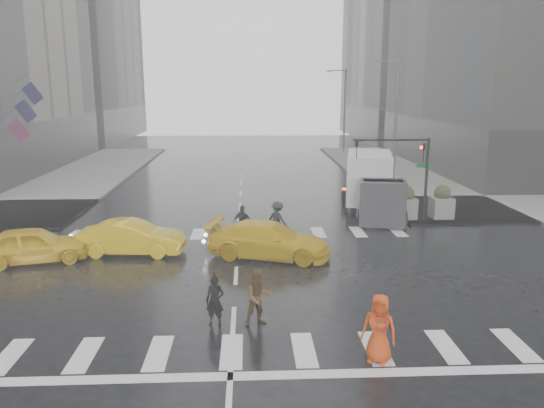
{
  "coord_description": "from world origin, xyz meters",
  "views": [
    {
      "loc": [
        0.48,
        -19.39,
        7.13
      ],
      "look_at": [
        1.49,
        2.0,
        2.37
      ],
      "focal_mm": 35.0,
      "sensor_mm": 36.0,
      "label": 1
    }
  ],
  "objects_px": {
    "pedestrian_brown": "(259,297)",
    "box_truck": "(372,184)",
    "pedestrian_orange": "(379,328)",
    "taxi_front": "(33,245)",
    "traffic_signal_pole": "(409,162)",
    "taxi_mid": "(132,238)"
  },
  "relations": [
    {
      "from": "pedestrian_brown",
      "to": "taxi_front",
      "type": "bearing_deg",
      "value": 127.02
    },
    {
      "from": "pedestrian_brown",
      "to": "taxi_mid",
      "type": "xyz_separation_m",
      "value": [
        -5.34,
        7.25,
        -0.15
      ]
    },
    {
      "from": "taxi_front",
      "to": "pedestrian_brown",
      "type": "bearing_deg",
      "value": -139.73
    },
    {
      "from": "pedestrian_brown",
      "to": "box_truck",
      "type": "distance_m",
      "value": 15.36
    },
    {
      "from": "traffic_signal_pole",
      "to": "pedestrian_orange",
      "type": "height_order",
      "value": "traffic_signal_pole"
    },
    {
      "from": "traffic_signal_pole",
      "to": "taxi_mid",
      "type": "bearing_deg",
      "value": -159.43
    },
    {
      "from": "pedestrian_orange",
      "to": "taxi_front",
      "type": "relative_size",
      "value": 0.43
    },
    {
      "from": "taxi_front",
      "to": "box_truck",
      "type": "relative_size",
      "value": 0.68
    },
    {
      "from": "pedestrian_orange",
      "to": "taxi_front",
      "type": "bearing_deg",
      "value": 172.62
    },
    {
      "from": "pedestrian_orange",
      "to": "taxi_mid",
      "type": "bearing_deg",
      "value": 159.21
    },
    {
      "from": "traffic_signal_pole",
      "to": "pedestrian_brown",
      "type": "bearing_deg",
      "value": -123.68
    },
    {
      "from": "taxi_mid",
      "to": "pedestrian_orange",
      "type": "bearing_deg",
      "value": -134.69
    },
    {
      "from": "pedestrian_brown",
      "to": "box_truck",
      "type": "xyz_separation_m",
      "value": [
        6.67,
        13.8,
        0.94
      ]
    },
    {
      "from": "pedestrian_brown",
      "to": "box_truck",
      "type": "bearing_deg",
      "value": 45.83
    },
    {
      "from": "pedestrian_brown",
      "to": "taxi_front",
      "type": "height_order",
      "value": "pedestrian_brown"
    },
    {
      "from": "traffic_signal_pole",
      "to": "pedestrian_brown",
      "type": "relative_size",
      "value": 2.54
    },
    {
      "from": "taxi_front",
      "to": "box_truck",
      "type": "distance_m",
      "value": 17.56
    },
    {
      "from": "traffic_signal_pole",
      "to": "pedestrian_brown",
      "type": "height_order",
      "value": "traffic_signal_pole"
    },
    {
      "from": "pedestrian_brown",
      "to": "taxi_mid",
      "type": "bearing_deg",
      "value": 107.99
    },
    {
      "from": "traffic_signal_pole",
      "to": "taxi_mid",
      "type": "distance_m",
      "value": 14.7
    },
    {
      "from": "pedestrian_brown",
      "to": "taxi_front",
      "type": "xyz_separation_m",
      "value": [
        -9.18,
        6.33,
        -0.14
      ]
    },
    {
      "from": "pedestrian_brown",
      "to": "taxi_front",
      "type": "relative_size",
      "value": 0.4
    }
  ]
}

